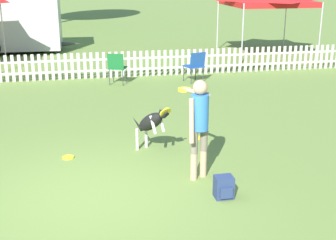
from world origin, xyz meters
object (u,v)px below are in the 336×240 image
Objects in this scene: handler_person at (199,118)px; frisbee_near_dog at (196,138)px; backpack_on_grass at (224,187)px; folding_chair_green_right at (117,66)px; equipment_trailer at (7,19)px; folding_chair_blue_left at (195,64)px; frisbee_near_handler at (68,157)px; leaping_dog at (151,122)px.

handler_person is 7.60× the size of frisbee_near_dog.
folding_chair_green_right is at bearing 96.61° from backpack_on_grass.
folding_chair_blue_left is at bearing -47.02° from equipment_trailer.
frisbee_near_dog is (0.44, 1.77, -1.00)m from handler_person.
folding_chair_blue_left is (3.71, 5.28, 0.54)m from frisbee_near_handler.
frisbee_near_handler is at bearing -167.86° from frisbee_near_dog.
folding_chair_blue_left is at bearing 54.92° from frisbee_near_handler.
frisbee_near_dog is 0.04× the size of equipment_trailer.
handler_person is 2.08m from frisbee_near_dog.
leaping_dog is 5.80m from folding_chair_blue_left.
folding_chair_green_right is (-2.31, 0.17, 0.01)m from folding_chair_blue_left.
frisbee_near_handler is at bearing 36.35° from folding_chair_blue_left.
frisbee_near_dog is at bearing 84.59° from backpack_on_grass.
frisbee_near_dog is (2.50, 0.54, 0.00)m from frisbee_near_handler.
frisbee_near_dog is 0.23× the size of folding_chair_green_right.
folding_chair_green_right is at bearing 75.63° from frisbee_near_handler.
equipment_trailer is at bearing 112.85° from frisbee_near_dog.
leaping_dog is 3.20× the size of backpack_on_grass.
frisbee_near_handler is 0.04× the size of equipment_trailer.
folding_chair_blue_left is 0.18× the size of equipment_trailer.
folding_chair_green_right is 0.19× the size of equipment_trailer.
folding_chair_blue_left is (2.20, 5.36, -0.05)m from leaping_dog.
equipment_trailer is at bearing 108.16° from backpack_on_grass.
handler_person reaches higher than leaping_dog.
handler_person is 1.51× the size of leaping_dog.
leaping_dog reaches higher than backpack_on_grass.
frisbee_near_handler is 3.03m from backpack_on_grass.
frisbee_near_handler is at bearing 96.22° from folding_chair_green_right.
handler_person is at bearing -103.80° from frisbee_near_dog.
leaping_dog is 0.22× the size of equipment_trailer.
handler_person is 6.74m from folding_chair_green_right.
leaping_dog reaches higher than folding_chair_blue_left.
leaping_dog is at bearing 49.09° from folding_chair_blue_left.
folding_chair_green_right is (-1.11, 4.91, 0.55)m from frisbee_near_dog.
equipment_trailer reaches higher than handler_person.
equipment_trailer is (-3.76, 6.65, 0.75)m from folding_chair_green_right.
leaping_dog reaches higher than frisbee_near_dog.
folding_chair_green_right is (-0.11, 5.53, -0.04)m from leaping_dog.
folding_chair_blue_left reaches higher than backpack_on_grass.
frisbee_near_dog is 4.92m from folding_chair_blue_left.
frisbee_near_dog is at bearing 57.19° from folding_chair_blue_left.
folding_chair_blue_left is (1.64, 6.51, -0.46)m from handler_person.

